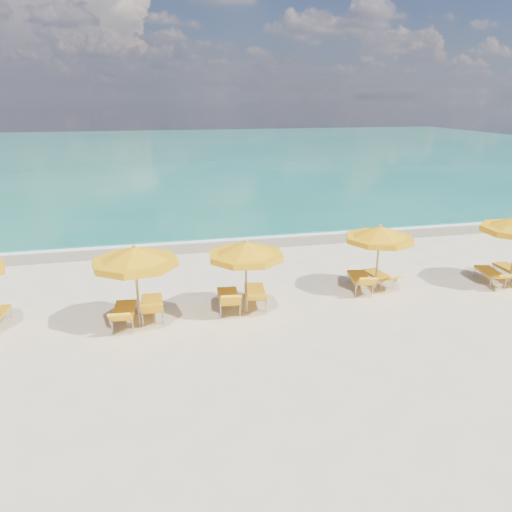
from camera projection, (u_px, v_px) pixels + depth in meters
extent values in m
plane|color=beige|center=(267.00, 306.00, 15.91)|extent=(120.00, 120.00, 0.00)
cube|color=#136C57|center=(167.00, 152.00, 60.38)|extent=(120.00, 80.00, 0.30)
cube|color=tan|center=(226.00, 243.00, 22.77)|extent=(120.00, 2.60, 0.01)
cube|color=white|center=(223.00, 238.00, 23.51)|extent=(120.00, 1.20, 0.03)
cube|color=white|center=(101.00, 206.00, 30.33)|extent=(14.00, 0.36, 0.05)
cube|color=white|center=(288.00, 180.00, 39.92)|extent=(18.00, 0.30, 0.05)
cylinder|color=tan|center=(137.00, 288.00, 14.15)|extent=(0.07, 0.07, 2.37)
cone|color=#FCAB0C|center=(135.00, 255.00, 13.85)|extent=(2.93, 2.93, 0.47)
cylinder|color=#FCAB0C|center=(135.00, 262.00, 13.92)|extent=(2.95, 2.95, 0.19)
sphere|color=tan|center=(134.00, 246.00, 13.77)|extent=(0.11, 0.11, 0.11)
cylinder|color=tan|center=(246.00, 279.00, 15.06)|extent=(0.07, 0.07, 2.24)
cone|color=#FCAB0C|center=(246.00, 249.00, 14.77)|extent=(2.81, 2.81, 0.45)
cylinder|color=#FCAB0C|center=(246.00, 256.00, 14.84)|extent=(2.84, 2.84, 0.18)
sphere|color=tan|center=(246.00, 241.00, 14.70)|extent=(0.10, 0.10, 0.10)
cylinder|color=tan|center=(378.00, 259.00, 16.83)|extent=(0.07, 0.07, 2.24)
cone|color=#FCAB0C|center=(380.00, 233.00, 16.54)|extent=(2.32, 2.32, 0.45)
cylinder|color=#FCAB0C|center=(379.00, 239.00, 16.61)|extent=(2.34, 2.34, 0.18)
sphere|color=tan|center=(380.00, 226.00, 16.47)|extent=(0.10, 0.10, 0.10)
cube|color=#FCB10F|center=(124.00, 310.00, 14.63)|extent=(0.72, 1.41, 0.08)
cube|color=#FCB10F|center=(120.00, 317.00, 13.68)|extent=(0.65, 0.61, 0.45)
cube|color=#FCB10F|center=(152.00, 303.00, 15.09)|extent=(0.66, 1.42, 0.09)
cube|color=#FCB10F|center=(152.00, 308.00, 14.15)|extent=(0.64, 0.56, 0.51)
cube|color=#FCB10F|center=(228.00, 296.00, 15.62)|extent=(0.76, 1.45, 0.09)
cube|color=#FCB10F|center=(231.00, 301.00, 14.67)|extent=(0.67, 0.59, 0.52)
cube|color=#FCB10F|center=(255.00, 291.00, 16.01)|extent=(0.83, 1.47, 0.09)
cube|color=#FCB10F|center=(257.00, 298.00, 15.04)|extent=(0.71, 0.68, 0.43)
cube|color=#FCB10F|center=(360.00, 277.00, 17.26)|extent=(0.86, 1.46, 0.08)
cube|color=#FCB10F|center=(367.00, 281.00, 16.31)|extent=(0.71, 0.67, 0.46)
cube|color=#FCB10F|center=(378.00, 274.00, 17.70)|extent=(0.66, 1.24, 0.07)
cube|color=#FCB10F|center=(392.00, 279.00, 16.90)|extent=(0.59, 0.59, 0.33)
cube|color=#FCB10F|center=(490.00, 272.00, 17.87)|extent=(0.83, 1.39, 0.08)
cube|color=#FCB10F|center=(503.00, 277.00, 16.96)|extent=(0.68, 0.68, 0.35)
cube|color=#FCB10F|center=(511.00, 269.00, 18.15)|extent=(0.63, 1.36, 0.08)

